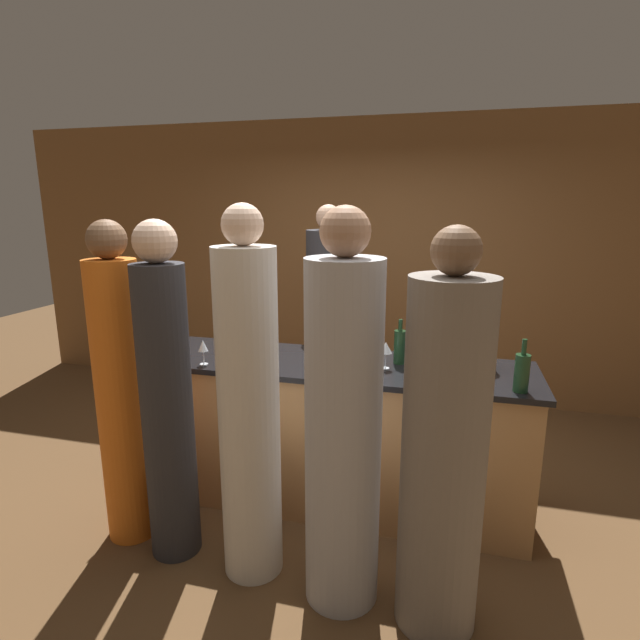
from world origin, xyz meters
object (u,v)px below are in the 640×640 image
object	(u,v)px
wine_bottle_2	(452,343)
ice_bucket	(478,354)
guest_3	(343,429)
wine_bottle_0	(400,346)
guest_4	(121,394)
guest_0	(249,410)
bartender	(328,337)
guest_2	(444,454)
guest_1	(167,402)
wine_bottle_1	(522,372)

from	to	relation	value
wine_bottle_2	ice_bucket	world-z (taller)	wine_bottle_2
guest_3	wine_bottle_0	xyz separation A→B (m)	(0.17, 0.90, 0.18)
guest_4	wine_bottle_2	distance (m)	2.07
guest_0	wine_bottle_0	bearing A→B (deg)	50.70
guest_4	wine_bottle_0	distance (m)	1.70
bartender	wine_bottle_0	size ratio (longest dim) A/B	6.87
bartender	guest_2	size ratio (longest dim) A/B	1.04
bartender	guest_0	xyz separation A→B (m)	(-0.03, -1.57, 0.01)
guest_1	ice_bucket	distance (m)	1.86
guest_0	guest_1	world-z (taller)	guest_0
guest_1	wine_bottle_1	bearing A→B (deg)	14.46
bartender	guest_1	world-z (taller)	bartender
guest_2	guest_3	size ratio (longest dim) A/B	0.96
ice_bucket	guest_4	bearing A→B (deg)	-159.07
bartender	guest_2	world-z (taller)	bartender
guest_1	guest_2	size ratio (longest dim) A/B	1.00
wine_bottle_0	ice_bucket	distance (m)	0.48
guest_3	wine_bottle_0	world-z (taller)	guest_3
guest_4	guest_1	bearing A→B (deg)	-11.79
bartender	guest_4	xyz separation A→B (m)	(-0.87, -1.48, -0.02)
guest_1	wine_bottle_0	bearing A→B (deg)	34.53
guest_1	ice_bucket	size ratio (longest dim) A/B	9.39
bartender	wine_bottle_2	size ratio (longest dim) A/B	7.18
guest_1	wine_bottle_2	xyz separation A→B (m)	(1.50, 1.01, 0.17)
guest_0	wine_bottle_2	size ratio (longest dim) A/B	7.21
guest_3	ice_bucket	world-z (taller)	guest_3
guest_0	guest_1	distance (m)	0.50
wine_bottle_1	ice_bucket	bearing A→B (deg)	120.79
guest_0	guest_1	size ratio (longest dim) A/B	1.04
guest_2	wine_bottle_0	world-z (taller)	guest_2
guest_0	bartender	bearing A→B (deg)	88.73
bartender	ice_bucket	bearing A→B (deg)	147.58
ice_bucket	guest_3	bearing A→B (deg)	-125.06
guest_3	wine_bottle_0	size ratio (longest dim) A/B	6.87
guest_4	guest_0	bearing A→B (deg)	-6.56
guest_0	wine_bottle_2	distance (m)	1.45
wine_bottle_2	ice_bucket	xyz separation A→B (m)	(0.16, -0.17, -0.01)
guest_2	wine_bottle_1	bearing A→B (deg)	57.98
wine_bottle_0	wine_bottle_1	bearing A→B (deg)	-25.62
bartender	guest_4	size ratio (longest dim) A/B	1.04
guest_3	wine_bottle_1	bearing A→B (deg)	33.69
guest_4	wine_bottle_2	world-z (taller)	guest_4
guest_2	guest_1	bearing A→B (deg)	174.79
ice_bucket	guest_1	bearing A→B (deg)	-153.29
guest_2	ice_bucket	distance (m)	1.00
guest_0	guest_3	distance (m)	0.52
guest_2	wine_bottle_0	distance (m)	1.02
wine_bottle_2	guest_3	bearing A→B (deg)	-114.20
guest_4	bartender	bearing A→B (deg)	59.59
bartender	wine_bottle_0	world-z (taller)	bartender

